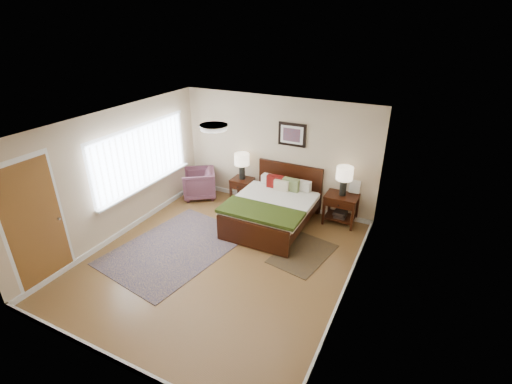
# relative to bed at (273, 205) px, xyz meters

# --- Properties ---
(floor) EXTENTS (5.00, 5.00, 0.00)m
(floor) POSITION_rel_bed_xyz_m (-0.35, -1.54, -0.48)
(floor) COLOR brown
(floor) RESTS_ON ground
(back_wall) EXTENTS (4.50, 0.04, 2.50)m
(back_wall) POSITION_rel_bed_xyz_m (-0.35, 0.96, 0.77)
(back_wall) COLOR #CAB592
(back_wall) RESTS_ON ground
(front_wall) EXTENTS (4.50, 0.04, 2.50)m
(front_wall) POSITION_rel_bed_xyz_m (-0.35, -4.04, 0.77)
(front_wall) COLOR #CAB592
(front_wall) RESTS_ON ground
(left_wall) EXTENTS (0.04, 5.00, 2.50)m
(left_wall) POSITION_rel_bed_xyz_m (-2.60, -1.54, 0.77)
(left_wall) COLOR #CAB592
(left_wall) RESTS_ON ground
(right_wall) EXTENTS (0.04, 5.00, 2.50)m
(right_wall) POSITION_rel_bed_xyz_m (1.90, -1.54, 0.77)
(right_wall) COLOR #CAB592
(right_wall) RESTS_ON ground
(ceiling) EXTENTS (4.50, 5.00, 0.02)m
(ceiling) POSITION_rel_bed_xyz_m (-0.35, -1.54, 2.02)
(ceiling) COLOR white
(ceiling) RESTS_ON back_wall
(window) EXTENTS (0.11, 2.72, 1.32)m
(window) POSITION_rel_bed_xyz_m (-2.55, -0.84, 0.89)
(window) COLOR silver
(window) RESTS_ON left_wall
(door) EXTENTS (0.06, 1.00, 2.18)m
(door) POSITION_rel_bed_xyz_m (-2.58, -3.29, 0.59)
(door) COLOR silver
(door) RESTS_ON ground
(ceil_fixture) EXTENTS (0.44, 0.44, 0.08)m
(ceil_fixture) POSITION_rel_bed_xyz_m (-0.35, -1.54, 1.98)
(ceil_fixture) COLOR white
(ceil_fixture) RESTS_ON ceiling
(bed) EXTENTS (1.62, 1.94, 1.05)m
(bed) POSITION_rel_bed_xyz_m (0.00, 0.00, 0.00)
(bed) COLOR black
(bed) RESTS_ON ground
(wall_art) EXTENTS (0.62, 0.05, 0.50)m
(wall_art) POSITION_rel_bed_xyz_m (0.00, 0.92, 1.24)
(wall_art) COLOR black
(wall_art) RESTS_ON back_wall
(nightstand_left) EXTENTS (0.47, 0.43, 0.56)m
(nightstand_left) POSITION_rel_bed_xyz_m (-1.11, 0.71, -0.04)
(nightstand_left) COLOR black
(nightstand_left) RESTS_ON ground
(nightstand_right) EXTENTS (0.66, 0.50, 0.66)m
(nightstand_right) POSITION_rel_bed_xyz_m (1.24, 0.71, -0.09)
(nightstand_right) COLOR black
(nightstand_right) RESTS_ON ground
(lamp_left) EXTENTS (0.34, 0.34, 0.61)m
(lamp_left) POSITION_rel_bed_xyz_m (-1.11, 0.73, 0.51)
(lamp_left) COLOR black
(lamp_left) RESTS_ON nightstand_left
(lamp_right) EXTENTS (0.34, 0.34, 0.61)m
(lamp_right) POSITION_rel_bed_xyz_m (1.24, 0.73, 0.60)
(lamp_right) COLOR black
(lamp_right) RESTS_ON nightstand_right
(armchair) EXTENTS (1.04, 1.04, 0.69)m
(armchair) POSITION_rel_bed_xyz_m (-2.15, 0.46, -0.14)
(armchair) COLOR brown
(armchair) RESTS_ON ground
(rug_persian) EXTENTS (2.19, 2.80, 0.01)m
(rug_persian) POSITION_rel_bed_xyz_m (-1.30, -1.61, -0.48)
(rug_persian) COLOR #0C0F3C
(rug_persian) RESTS_ON ground
(rug_navy) EXTENTS (1.07, 1.41, 0.01)m
(rug_navy) POSITION_rel_bed_xyz_m (0.94, -0.71, -0.48)
(rug_navy) COLOR black
(rug_navy) RESTS_ON ground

